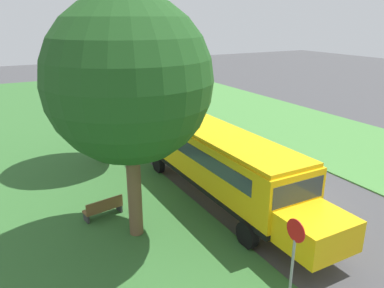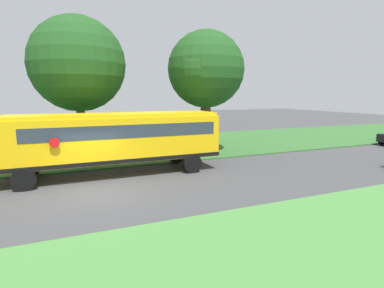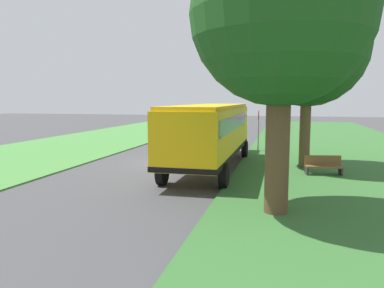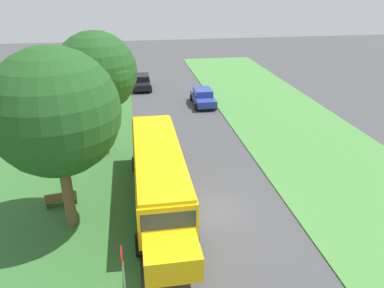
% 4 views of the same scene
% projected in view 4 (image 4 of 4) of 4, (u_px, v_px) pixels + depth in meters
% --- Properties ---
extents(ground_plane, '(120.00, 120.00, 0.00)m').
position_uv_depth(ground_plane, '(214.00, 210.00, 19.81)').
color(ground_plane, '#424244').
extents(grass_verge, '(12.00, 80.00, 0.08)m').
position_uv_depth(grass_verge, '(15.00, 229.00, 18.32)').
color(grass_verge, '#33662D').
rests_on(grass_verge, ground).
extents(grass_far_side, '(10.00, 80.00, 0.07)m').
position_uv_depth(grass_far_side, '(370.00, 195.00, 21.12)').
color(grass_far_side, '#47843D').
rests_on(grass_far_side, ground).
extents(school_bus, '(2.85, 12.42, 3.16)m').
position_uv_depth(school_bus, '(159.00, 173.00, 19.63)').
color(school_bus, yellow).
rests_on(school_bus, ground).
extents(car_blue_nearest, '(2.02, 4.40, 1.56)m').
position_uv_depth(car_blue_nearest, '(203.00, 96.00, 35.92)').
color(car_blue_nearest, '#283D93').
rests_on(car_blue_nearest, ground).
extents(car_black_middle, '(2.02, 4.40, 1.56)m').
position_uv_depth(car_black_middle, '(142.00, 81.00, 41.21)').
color(car_black_middle, black).
rests_on(car_black_middle, ground).
extents(oak_tree_beside_bus, '(5.74, 5.74, 8.81)m').
position_uv_depth(oak_tree_beside_bus, '(55.00, 109.00, 16.34)').
color(oak_tree_beside_bus, brown).
rests_on(oak_tree_beside_bus, ground).
extents(oak_tree_roadside_mid, '(5.17, 5.17, 8.39)m').
position_uv_depth(oak_tree_roadside_mid, '(99.00, 73.00, 23.69)').
color(oak_tree_roadside_mid, brown).
rests_on(oak_tree_roadside_mid, ground).
extents(stop_sign, '(0.08, 0.68, 2.74)m').
position_uv_depth(stop_sign, '(123.00, 270.00, 13.34)').
color(stop_sign, gray).
rests_on(stop_sign, ground).
extents(park_bench, '(1.66, 0.76, 0.92)m').
position_uv_depth(park_bench, '(61.00, 199.00, 19.99)').
color(park_bench, brown).
rests_on(park_bench, ground).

